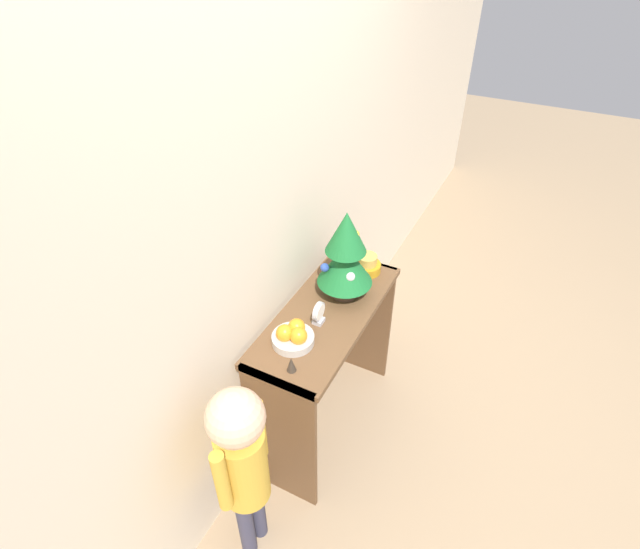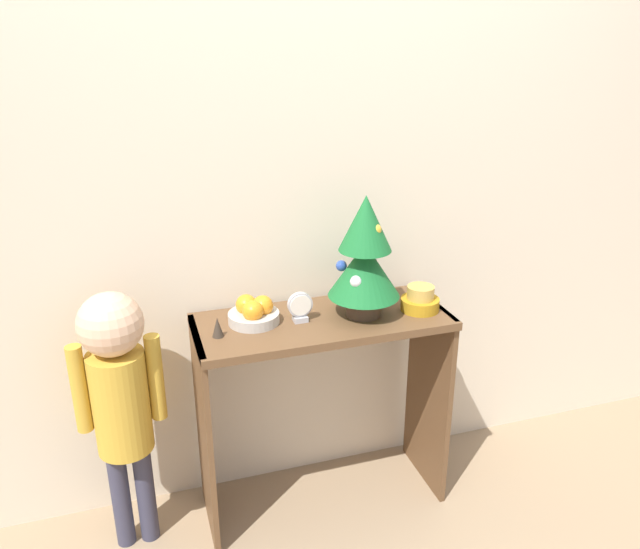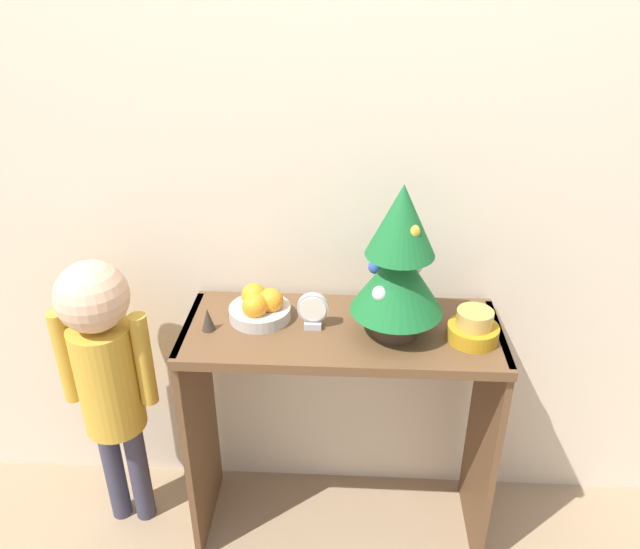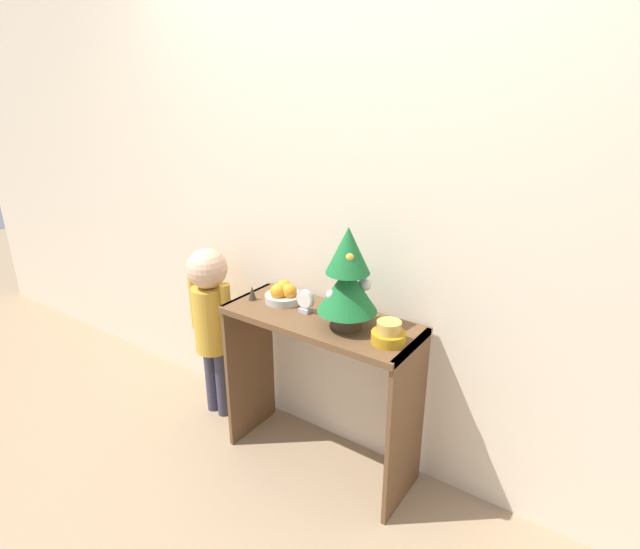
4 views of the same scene
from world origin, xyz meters
name	(u,v)px [view 4 (image 4 of 4)]	position (x,y,z in m)	size (l,w,h in m)	color
ground_plane	(298,482)	(0.00, 0.00, 0.00)	(12.00, 12.00, 0.00)	#997F60
back_wall	(350,210)	(0.00, 0.43, 1.25)	(7.00, 0.05, 2.50)	beige
console_table	(320,358)	(0.00, 0.19, 0.59)	(0.92, 0.38, 0.80)	brown
mini_tree	(348,278)	(0.15, 0.17, 1.03)	(0.26, 0.26, 0.45)	#4C3828
fruit_bowl	(284,294)	(-0.24, 0.23, 0.84)	(0.18, 0.18, 0.10)	#B7B2A8
singing_bowl	(389,334)	(0.37, 0.15, 0.84)	(0.14, 0.14, 0.09)	#B78419
desk_clock	(305,301)	(-0.08, 0.19, 0.86)	(0.09, 0.04, 0.11)	#B2B2B7
figurine	(252,293)	(-0.38, 0.16, 0.84)	(0.04, 0.04, 0.07)	#382D23
child_figure	(210,310)	(-0.72, 0.19, 0.65)	(0.30, 0.21, 0.99)	#38384C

